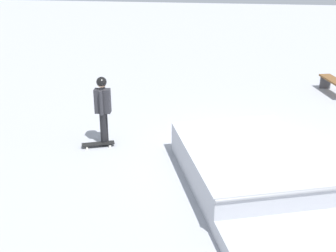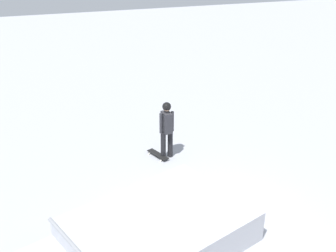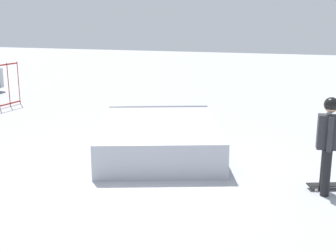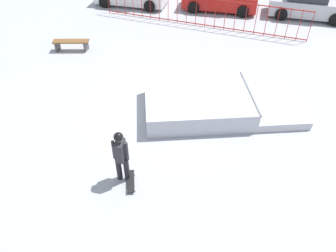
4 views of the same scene
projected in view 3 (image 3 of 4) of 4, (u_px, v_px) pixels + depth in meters
ground_plane at (142, 170)px, 9.06m from camera, size 60.00×60.00×0.00m
skate_ramp at (159, 134)px, 10.58m from camera, size 5.95×4.22×0.74m
skater at (328, 138)px, 7.62m from camera, size 0.44×0.40×1.73m
skateboard at (329, 185)px, 8.03m from camera, size 0.47×0.82×0.09m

